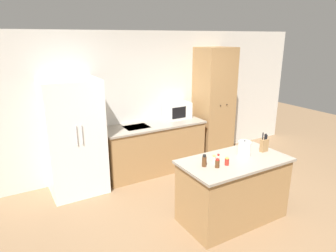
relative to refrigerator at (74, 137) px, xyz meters
The scene contains 15 objects.
ground_plane 2.70m from the refrigerator, 49.92° to the right, with size 14.00×14.00×0.00m, color #846647.
wall_back 1.71m from the refrigerator, 13.69° to the left, with size 7.20×0.06×2.60m.
refrigerator is the anchor object (origin of this frame).
back_counter 1.54m from the refrigerator, ahead, with size 1.95×0.69×0.93m.
pantry_cabinet 2.89m from the refrigerator, ahead, with size 0.69×0.64×2.30m.
kitchen_island 2.60m from the refrigerator, 48.79° to the right, with size 1.50×0.81×0.90m.
microwave 2.08m from the refrigerator, ahead, with size 0.50×0.34×0.31m.
knife_block 2.94m from the refrigerator, 40.26° to the right, with size 0.12×0.06×0.29m.
spice_bottle_tall_dark 2.39m from the refrigerator, 56.71° to the right, with size 0.06×0.06×0.12m.
spice_bottle_short_red 2.29m from the refrigerator, 52.40° to the right, with size 0.06×0.06×0.08m.
spice_bottle_amber_oil 2.20m from the refrigerator, 54.78° to the right, with size 0.04×0.04×0.10m.
spice_bottle_green_herb 2.23m from the refrigerator, 57.81° to the right, with size 0.06×0.06×0.16m.
spice_bottle_pale_salt 2.35m from the refrigerator, 52.66° to the right, with size 0.04×0.04×0.12m.
spice_bottle_orange_cap 2.48m from the refrigerator, 53.73° to the right, with size 0.05×0.05×0.11m.
kettle 2.66m from the refrigerator, 44.35° to the right, with size 0.18×0.18×0.22m.
Camera 1 is at (-2.61, -2.76, 2.50)m, focal length 32.00 mm.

